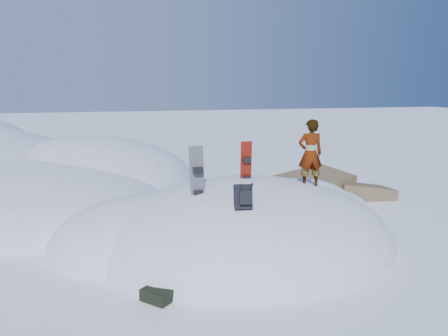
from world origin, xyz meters
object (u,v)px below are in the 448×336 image
object	(u,v)px
backpack	(243,197)
person	(310,154)
snowboard_red	(246,171)
snowboard_dark	(198,184)

from	to	relation	value
backpack	person	distance (m)	2.51
backpack	person	bearing A→B (deg)	44.05
backpack	person	size ratio (longest dim) A/B	0.36
snowboard_red	person	world-z (taller)	person
snowboard_dark	backpack	xyz separation A→B (m)	(0.65, -1.02, -0.08)
snowboard_red	person	distance (m)	1.54
snowboard_dark	backpack	bearing A→B (deg)	-63.52
snowboard_dark	person	bearing A→B (deg)	-0.98
backpack	snowboard_red	bearing A→B (deg)	81.11
person	snowboard_dark	bearing A→B (deg)	15.20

